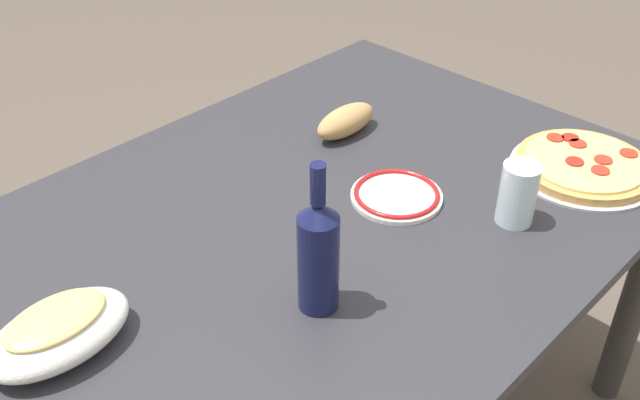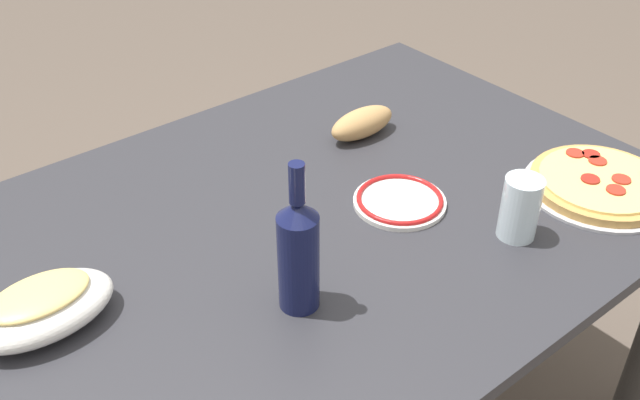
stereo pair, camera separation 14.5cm
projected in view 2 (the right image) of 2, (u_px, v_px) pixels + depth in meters
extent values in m
cube|color=#2D2D33|center=(320.00, 218.00, 1.48)|extent=(1.44, 1.03, 0.03)
cylinder|color=#33302D|center=(391.00, 165.00, 2.31)|extent=(0.07, 0.07, 0.69)
cylinder|color=#B7B7BC|center=(599.00, 188.00, 1.53)|extent=(0.31, 0.31, 0.01)
cylinder|color=tan|center=(600.00, 184.00, 1.52)|extent=(0.29, 0.29, 0.02)
cylinder|color=#EACC75|center=(602.00, 179.00, 1.52)|extent=(0.25, 0.25, 0.01)
cylinder|color=maroon|center=(591.00, 154.00, 1.59)|extent=(0.04, 0.04, 0.00)
cylinder|color=maroon|center=(590.00, 179.00, 1.51)|extent=(0.04, 0.04, 0.00)
cylinder|color=#B22D1E|center=(616.00, 190.00, 1.48)|extent=(0.04, 0.04, 0.00)
cylinder|color=#B22D1E|center=(621.00, 179.00, 1.51)|extent=(0.04, 0.04, 0.00)
cylinder|color=#B22D1E|center=(575.00, 153.00, 1.59)|extent=(0.04, 0.04, 0.00)
cylinder|color=#B22D1E|center=(598.00, 161.00, 1.57)|extent=(0.04, 0.04, 0.00)
ellipsoid|color=white|center=(43.00, 309.00, 1.19)|extent=(0.24, 0.15, 0.07)
ellipsoid|color=#AD2819|center=(41.00, 304.00, 1.18)|extent=(0.20, 0.12, 0.03)
ellipsoid|color=#EACC75|center=(38.00, 296.00, 1.17)|extent=(0.17, 0.10, 0.02)
cylinder|color=#141942|center=(299.00, 262.00, 1.20)|extent=(0.07, 0.07, 0.18)
cone|color=#141942|center=(297.00, 210.00, 1.14)|extent=(0.07, 0.07, 0.03)
cylinder|color=#141942|center=(297.00, 183.00, 1.11)|extent=(0.03, 0.03, 0.07)
cylinder|color=silver|center=(520.00, 208.00, 1.37)|extent=(0.07, 0.07, 0.13)
cylinder|color=white|center=(400.00, 202.00, 1.49)|extent=(0.19, 0.19, 0.01)
torus|color=red|center=(400.00, 199.00, 1.48)|extent=(0.18, 0.18, 0.01)
ellipsoid|color=tan|center=(362.00, 123.00, 1.70)|extent=(0.18, 0.07, 0.07)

